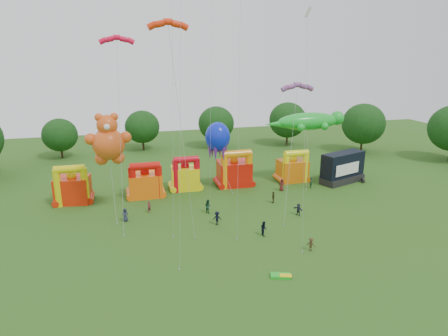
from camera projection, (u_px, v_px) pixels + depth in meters
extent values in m
plane|color=#325818|center=(275.00, 284.00, 38.76)|extent=(160.00, 160.00, 0.00)
cylinder|color=#352314|center=(361.00, 144.00, 88.77)|extent=(0.44, 0.44, 3.72)
ellipsoid|color=#133911|center=(363.00, 124.00, 87.48)|extent=(9.30, 9.30, 8.89)
cylinder|color=#352314|center=(287.00, 138.00, 95.59)|extent=(0.44, 0.44, 3.51)
ellipsoid|color=#133911|center=(288.00, 120.00, 94.38)|extent=(8.77, 8.78, 8.39)
cylinder|color=#352314|center=(216.00, 141.00, 93.19)|extent=(0.44, 0.44, 3.30)
ellipsoid|color=#133911|center=(216.00, 123.00, 92.05)|extent=(8.25, 8.25, 7.88)
cylinder|color=#352314|center=(143.00, 143.00, 90.94)|extent=(0.44, 0.44, 3.09)
ellipsoid|color=#133911|center=(142.00, 127.00, 89.88)|extent=(7.73, 7.72, 7.38)
cylinder|color=#352314|center=(62.00, 151.00, 84.01)|extent=(0.44, 0.44, 2.88)
ellipsoid|color=#133911|center=(60.00, 135.00, 83.01)|extent=(7.20, 7.20, 6.88)
cube|color=red|center=(73.00, 190.00, 59.37)|extent=(5.31, 4.51, 3.88)
cylinder|color=#D6CF0B|center=(58.00, 188.00, 57.39)|extent=(1.05, 1.05, 5.54)
cylinder|color=#D6CF0B|center=(85.00, 186.00, 58.31)|extent=(1.05, 1.05, 5.54)
cylinder|color=#D6CF0B|center=(69.00, 169.00, 57.06)|extent=(4.25, 1.10, 1.10)
sphere|color=#D6CF0B|center=(71.00, 175.00, 58.73)|extent=(1.40, 1.40, 1.40)
cube|color=orange|center=(145.00, 185.00, 61.98)|extent=(5.01, 4.01, 3.64)
cylinder|color=red|center=(133.00, 184.00, 59.93)|extent=(1.10, 1.10, 5.19)
cylinder|color=red|center=(159.00, 182.00, 60.89)|extent=(1.10, 1.10, 5.19)
cylinder|color=red|center=(145.00, 166.00, 59.68)|extent=(4.44, 1.15, 1.15)
sphere|color=red|center=(145.00, 172.00, 61.38)|extent=(1.40, 1.40, 1.40)
cube|color=yellow|center=(185.00, 178.00, 65.12)|extent=(4.70, 3.90, 3.71)
cylinder|color=red|center=(176.00, 176.00, 63.28)|extent=(0.97, 0.97, 5.30)
cylinder|color=red|center=(197.00, 175.00, 64.13)|extent=(0.97, 0.97, 5.30)
cylinder|color=red|center=(186.00, 160.00, 62.96)|extent=(3.93, 1.02, 1.02)
sphere|color=red|center=(185.00, 165.00, 64.51)|extent=(1.40, 1.40, 1.40)
cube|color=red|center=(234.00, 173.00, 67.06)|extent=(5.57, 4.57, 4.03)
cylinder|color=orange|center=(224.00, 172.00, 64.87)|extent=(1.17, 1.17, 5.76)
cylinder|color=orange|center=(249.00, 170.00, 65.89)|extent=(1.17, 1.17, 5.76)
cylinder|color=orange|center=(237.00, 154.00, 64.57)|extent=(4.75, 1.23, 1.23)
sphere|color=orange|center=(234.00, 160.00, 66.41)|extent=(1.40, 1.40, 1.40)
cube|color=orange|center=(292.00, 170.00, 69.31)|extent=(4.79, 3.88, 3.67)
cylinder|color=#FFF60D|center=(286.00, 169.00, 67.38)|extent=(1.03, 1.03, 5.24)
cylinder|color=#FFF60D|center=(305.00, 167.00, 68.28)|extent=(1.03, 1.03, 5.24)
cylinder|color=#FFF60D|center=(296.00, 153.00, 67.09)|extent=(4.16, 1.08, 1.08)
sphere|color=#FFF60D|center=(293.00, 158.00, 68.71)|extent=(1.40, 1.40, 1.40)
cube|color=black|center=(342.00, 179.00, 68.78)|extent=(8.72, 5.56, 1.10)
cube|color=black|center=(343.00, 164.00, 68.23)|extent=(8.59, 5.19, 4.08)
cube|color=white|center=(348.00, 169.00, 66.89)|extent=(5.35, 1.92, 1.92)
cylinder|color=black|center=(328.00, 184.00, 66.88)|extent=(0.30, 0.90, 0.90)
cylinder|color=black|center=(363.00, 180.00, 68.49)|extent=(0.30, 0.90, 0.90)
sphere|color=#DD5018|center=(109.00, 144.00, 53.19)|extent=(4.29, 4.29, 4.29)
sphere|color=#DD5018|center=(107.00, 125.00, 52.48)|extent=(2.73, 2.73, 2.73)
sphere|color=#DD5018|center=(99.00, 117.00, 51.93)|extent=(1.07, 1.07, 1.07)
sphere|color=#DD5018|center=(114.00, 117.00, 52.41)|extent=(1.07, 1.07, 1.07)
sphere|color=#DD5018|center=(90.00, 139.00, 52.42)|extent=(1.56, 1.56, 1.56)
sphere|color=#DD5018|center=(125.00, 137.00, 53.53)|extent=(1.56, 1.56, 1.56)
sphere|color=#DD5018|center=(102.00, 159.00, 53.48)|extent=(1.76, 1.76, 1.76)
sphere|color=#DD5018|center=(118.00, 158.00, 54.01)|extent=(1.76, 1.76, 1.76)
sphere|color=white|center=(107.00, 127.00, 51.25)|extent=(0.78, 0.78, 0.78)
ellipsoid|color=green|center=(308.00, 121.00, 66.16)|extent=(10.89, 3.40, 2.89)
sphere|color=green|center=(337.00, 118.00, 67.38)|extent=(2.34, 2.34, 2.34)
cone|color=green|center=(277.00, 124.00, 64.86)|extent=(4.25, 1.70, 1.70)
sphere|color=green|center=(315.00, 123.00, 68.45)|extent=(1.28, 1.28, 1.28)
sphere|color=green|center=(325.00, 126.00, 65.29)|extent=(1.28, 1.28, 1.28)
sphere|color=green|center=(292.00, 124.00, 67.40)|extent=(1.28, 1.28, 1.28)
sphere|color=green|center=(301.00, 127.00, 64.24)|extent=(1.28, 1.28, 1.28)
ellipsoid|color=#0D21CA|center=(218.00, 137.00, 63.40)|extent=(3.96, 3.96, 4.76)
cone|color=#591E8C|center=(225.00, 150.00, 64.34)|extent=(0.89, 0.89, 3.17)
cone|color=#591E8C|center=(220.00, 149.00, 65.21)|extent=(0.89, 0.89, 3.17)
cone|color=#591E8C|center=(212.00, 149.00, 64.90)|extent=(0.89, 0.89, 3.17)
cone|color=#591E8C|center=(210.00, 151.00, 63.70)|extent=(0.89, 0.89, 3.17)
cone|color=#591E8C|center=(215.00, 152.00, 62.83)|extent=(0.89, 0.89, 3.17)
cone|color=#591E8C|center=(223.00, 152.00, 63.14)|extent=(0.89, 0.89, 3.17)
cube|color=white|center=(308.00, 12.00, 43.61)|extent=(1.02, 1.02, 1.10)
cube|color=green|center=(281.00, 276.00, 40.00)|extent=(2.22, 1.62, 0.24)
cube|color=yellow|center=(286.00, 276.00, 39.78)|extent=(1.33, 0.97, 0.10)
imported|color=#24293C|center=(125.00, 215.00, 52.85)|extent=(0.95, 0.68, 1.83)
imported|color=maroon|center=(149.00, 207.00, 55.73)|extent=(0.71, 0.70, 1.65)
imported|color=#1A422A|center=(208.00, 206.00, 55.68)|extent=(1.10, 1.17, 1.92)
imported|color=black|center=(217.00, 218.00, 51.76)|extent=(1.29, 0.88, 1.83)
imported|color=#373216|center=(273.00, 197.00, 59.34)|extent=(0.91, 1.09, 1.75)
imported|color=#212137|center=(298.00, 209.00, 54.84)|extent=(1.16, 1.60, 1.67)
imported|color=#541918|center=(282.00, 185.00, 64.42)|extent=(1.07, 0.81, 1.97)
imported|color=#1A4127|center=(311.00, 183.00, 65.66)|extent=(0.77, 0.83, 1.90)
imported|color=black|center=(264.00, 228.00, 48.82)|extent=(0.70, 0.90, 1.83)
imported|color=#3B2B17|center=(311.00, 244.00, 45.06)|extent=(1.13, 1.11, 1.56)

